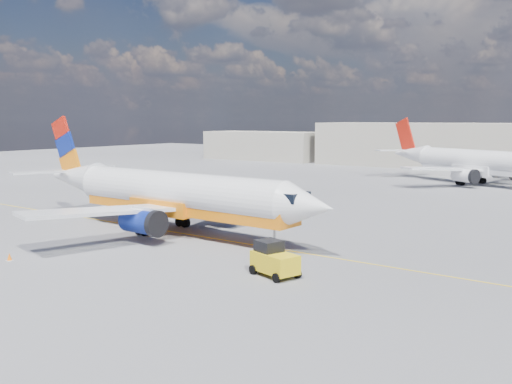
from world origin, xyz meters
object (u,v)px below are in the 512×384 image
Objects in this scene: second_jet at (477,163)px; traffic_cone at (9,257)px; gse_tug at (274,260)px; main_jet at (170,194)px.

second_jet reaches higher than traffic_cone.
main_jet is at bearing 174.75° from gse_tug.
second_jet is 60.83m from traffic_cone.
gse_tug reaches higher than traffic_cone.
second_jet is 9.48× the size of gse_tug.
second_jet is 52.82m from gse_tug.
second_jet is at bearing 79.21° from main_jet.
gse_tug is (3.28, -52.68, -2.06)m from second_jet.
second_jet is at bearing 78.65° from traffic_cone.
second_jet is at bearing 110.46° from gse_tug.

